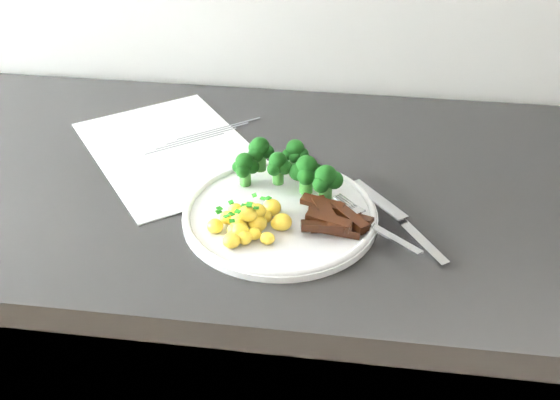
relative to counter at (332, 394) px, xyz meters
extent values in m
cube|color=black|center=(0.00, 0.01, 0.00)|extent=(2.39, 0.60, 0.90)
cube|color=white|center=(-0.27, 0.07, 0.45)|extent=(0.37, 0.39, 0.00)
cube|color=slate|center=(-0.22, 0.14, 0.45)|extent=(0.12, 0.09, 0.00)
cube|color=slate|center=(-0.23, 0.12, 0.45)|extent=(0.12, 0.09, 0.00)
cube|color=slate|center=(-0.24, 0.11, 0.45)|extent=(0.11, 0.09, 0.00)
cube|color=slate|center=(-0.26, 0.09, 0.45)|extent=(0.11, 0.08, 0.00)
cylinder|color=white|center=(-0.08, -0.09, 0.45)|extent=(0.26, 0.26, 0.01)
torus|color=white|center=(-0.08, -0.09, 0.46)|extent=(0.26, 0.26, 0.01)
cylinder|color=#2A6221|center=(-0.09, -0.03, 0.48)|extent=(0.02, 0.02, 0.02)
sphere|color=black|center=(-0.08, -0.03, 0.50)|extent=(0.02, 0.02, 0.02)
sphere|color=black|center=(-0.10, -0.02, 0.50)|extent=(0.02, 0.02, 0.02)
sphere|color=black|center=(-0.10, -0.04, 0.50)|extent=(0.02, 0.02, 0.02)
sphere|color=black|center=(-0.09, -0.03, 0.50)|extent=(0.03, 0.03, 0.03)
cylinder|color=#2A6221|center=(-0.05, -0.03, 0.47)|extent=(0.02, 0.02, 0.03)
sphere|color=black|center=(-0.04, -0.03, 0.49)|extent=(0.02, 0.02, 0.02)
sphere|color=black|center=(-0.06, -0.02, 0.49)|extent=(0.02, 0.02, 0.02)
sphere|color=black|center=(-0.07, -0.04, 0.49)|extent=(0.03, 0.03, 0.03)
sphere|color=black|center=(-0.05, -0.04, 0.49)|extent=(0.02, 0.02, 0.02)
sphere|color=black|center=(-0.05, -0.03, 0.50)|extent=(0.03, 0.03, 0.03)
cylinder|color=#2A6221|center=(-0.14, -0.03, 0.47)|extent=(0.02, 0.02, 0.02)
sphere|color=black|center=(-0.13, -0.02, 0.49)|extent=(0.02, 0.02, 0.02)
sphere|color=black|center=(-0.14, -0.02, 0.49)|extent=(0.02, 0.02, 0.02)
sphere|color=black|center=(-0.15, -0.02, 0.49)|extent=(0.02, 0.02, 0.02)
sphere|color=black|center=(-0.14, -0.04, 0.49)|extent=(0.02, 0.02, 0.02)
sphere|color=black|center=(-0.14, -0.03, 0.50)|extent=(0.03, 0.03, 0.03)
cylinder|color=#2A6221|center=(-0.07, 0.00, 0.48)|extent=(0.02, 0.02, 0.02)
sphere|color=black|center=(-0.06, 0.00, 0.50)|extent=(0.02, 0.02, 0.02)
sphere|color=black|center=(-0.08, 0.01, 0.50)|extent=(0.02, 0.02, 0.02)
sphere|color=black|center=(-0.08, 0.00, 0.50)|extent=(0.02, 0.02, 0.02)
sphere|color=black|center=(-0.07, -0.01, 0.50)|extent=(0.02, 0.02, 0.02)
sphere|color=black|center=(-0.07, 0.00, 0.51)|extent=(0.03, 0.03, 0.03)
cylinder|color=#2A6221|center=(-0.12, 0.00, 0.48)|extent=(0.02, 0.02, 0.02)
sphere|color=black|center=(-0.11, 0.00, 0.50)|extent=(0.02, 0.02, 0.02)
sphere|color=black|center=(-0.13, 0.01, 0.50)|extent=(0.02, 0.02, 0.02)
sphere|color=black|center=(-0.13, -0.01, 0.50)|extent=(0.02, 0.02, 0.02)
sphere|color=black|center=(-0.12, 0.00, 0.51)|extent=(0.03, 0.03, 0.03)
cylinder|color=#2A6221|center=(-0.03, -0.05, 0.47)|extent=(0.02, 0.02, 0.02)
sphere|color=black|center=(-0.02, -0.05, 0.49)|extent=(0.03, 0.03, 0.03)
sphere|color=black|center=(-0.03, -0.04, 0.49)|extent=(0.02, 0.02, 0.02)
sphere|color=black|center=(-0.03, -0.06, 0.49)|extent=(0.02, 0.02, 0.02)
sphere|color=black|center=(-0.03, -0.05, 0.50)|extent=(0.03, 0.03, 0.03)
ellipsoid|color=yellow|center=(-0.08, -0.12, 0.47)|extent=(0.02, 0.02, 0.02)
ellipsoid|color=yellow|center=(-0.13, -0.12, 0.47)|extent=(0.03, 0.02, 0.02)
ellipsoid|color=yellow|center=(-0.09, -0.09, 0.47)|extent=(0.02, 0.02, 0.02)
ellipsoid|color=yellow|center=(-0.13, -0.11, 0.47)|extent=(0.02, 0.02, 0.02)
ellipsoid|color=yellow|center=(-0.12, -0.12, 0.47)|extent=(0.02, 0.02, 0.02)
ellipsoid|color=yellow|center=(-0.13, -0.15, 0.47)|extent=(0.02, 0.02, 0.02)
ellipsoid|color=yellow|center=(-0.11, -0.13, 0.47)|extent=(0.03, 0.02, 0.02)
ellipsoid|color=yellow|center=(-0.13, -0.14, 0.47)|extent=(0.02, 0.02, 0.02)
ellipsoid|color=yellow|center=(-0.09, -0.15, 0.47)|extent=(0.02, 0.02, 0.02)
ellipsoid|color=yellow|center=(-0.12, -0.10, 0.47)|extent=(0.02, 0.02, 0.02)
ellipsoid|color=yellow|center=(-0.14, -0.10, 0.47)|extent=(0.02, 0.02, 0.02)
ellipsoid|color=yellow|center=(-0.12, -0.16, 0.47)|extent=(0.02, 0.02, 0.02)
ellipsoid|color=yellow|center=(-0.08, -0.12, 0.47)|extent=(0.03, 0.02, 0.02)
ellipsoid|color=yellow|center=(-0.12, -0.13, 0.48)|extent=(0.02, 0.02, 0.02)
ellipsoid|color=yellow|center=(-0.12, -0.13, 0.48)|extent=(0.02, 0.02, 0.02)
ellipsoid|color=yellow|center=(-0.13, -0.17, 0.47)|extent=(0.02, 0.02, 0.02)
ellipsoid|color=yellow|center=(-0.12, -0.13, 0.48)|extent=(0.02, 0.02, 0.02)
ellipsoid|color=yellow|center=(-0.10, -0.11, 0.47)|extent=(0.02, 0.02, 0.02)
ellipsoid|color=yellow|center=(-0.13, -0.14, 0.47)|extent=(0.02, 0.02, 0.02)
ellipsoid|color=yellow|center=(-0.16, -0.14, 0.47)|extent=(0.02, 0.02, 0.02)
ellipsoid|color=yellow|center=(-0.15, -0.12, 0.47)|extent=(0.02, 0.02, 0.02)
ellipsoid|color=yellow|center=(-0.11, -0.12, 0.48)|extent=(0.02, 0.02, 0.02)
ellipsoid|color=yellow|center=(-0.11, -0.15, 0.47)|extent=(0.02, 0.02, 0.02)
cube|color=#156610|center=(-0.10, -0.11, 0.50)|extent=(0.01, 0.01, 0.00)
cube|color=#156610|center=(-0.13, -0.16, 0.49)|extent=(0.01, 0.01, 0.00)
cube|color=#156610|center=(-0.12, -0.13, 0.50)|extent=(0.01, 0.01, 0.00)
cube|color=#156610|center=(-0.10, -0.11, 0.50)|extent=(0.01, 0.01, 0.00)
cube|color=#156610|center=(-0.15, -0.14, 0.49)|extent=(0.01, 0.01, 0.00)
cube|color=#156610|center=(-0.12, -0.10, 0.49)|extent=(0.01, 0.01, 0.00)
cube|color=#156610|center=(-0.12, -0.12, 0.49)|extent=(0.01, 0.01, 0.00)
cube|color=#156610|center=(-0.13, -0.12, 0.49)|extent=(0.01, 0.01, 0.00)
cube|color=#156610|center=(-0.14, -0.16, 0.50)|extent=(0.01, 0.01, 0.00)
cube|color=#156610|center=(-0.15, -0.14, 0.50)|extent=(0.01, 0.01, 0.00)
cube|color=#156610|center=(-0.13, -0.14, 0.49)|extent=(0.01, 0.01, 0.00)
cube|color=#156610|center=(-0.14, -0.14, 0.49)|extent=(0.01, 0.01, 0.00)
cube|color=#156610|center=(-0.11, -0.13, 0.49)|extent=(0.01, 0.01, 0.00)
cube|color=#156610|center=(-0.14, -0.12, 0.50)|extent=(0.01, 0.01, 0.00)
cube|color=black|center=(0.01, -0.09, 0.46)|extent=(0.06, 0.04, 0.01)
cube|color=black|center=(-0.02, -0.12, 0.46)|extent=(0.05, 0.03, 0.01)
cube|color=black|center=(-0.01, -0.08, 0.46)|extent=(0.07, 0.05, 0.01)
cube|color=black|center=(-0.01, -0.10, 0.46)|extent=(0.06, 0.03, 0.01)
cube|color=black|center=(-0.02, -0.11, 0.46)|extent=(0.07, 0.03, 0.01)
cube|color=black|center=(0.01, -0.10, 0.47)|extent=(0.05, 0.05, 0.01)
cube|color=black|center=(0.00, -0.12, 0.46)|extent=(0.05, 0.02, 0.02)
cube|color=black|center=(-0.03, -0.08, 0.48)|extent=(0.06, 0.03, 0.01)
cube|color=black|center=(-0.02, -0.13, 0.47)|extent=(0.06, 0.02, 0.01)
cube|color=black|center=(-0.02, -0.11, 0.48)|extent=(0.06, 0.05, 0.01)
cube|color=black|center=(-0.02, -0.12, 0.48)|extent=(0.06, 0.03, 0.01)
cube|color=black|center=(-0.02, -0.11, 0.48)|extent=(0.04, 0.06, 0.01)
cube|color=black|center=(0.01, -0.11, 0.47)|extent=(0.05, 0.06, 0.01)
cube|color=silver|center=(0.06, -0.13, 0.47)|extent=(0.08, 0.08, 0.01)
cube|color=silver|center=(0.02, -0.08, 0.47)|extent=(0.03, 0.03, 0.00)
cylinder|color=silver|center=(0.00, -0.06, 0.47)|extent=(0.03, 0.03, 0.00)
cylinder|color=silver|center=(0.00, -0.06, 0.47)|extent=(0.03, 0.03, 0.00)
cylinder|color=silver|center=(0.00, -0.07, 0.47)|extent=(0.03, 0.03, 0.00)
cylinder|color=silver|center=(0.00, -0.07, 0.47)|extent=(0.03, 0.03, 0.00)
cube|color=silver|center=(0.04, -0.04, 0.46)|extent=(0.08, 0.10, 0.01)
cube|color=silver|center=(0.10, -0.12, 0.46)|extent=(0.07, 0.09, 0.02)
camera|label=1|loc=(0.01, -0.80, 0.98)|focal=43.04mm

